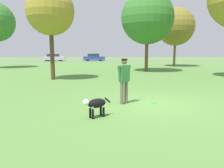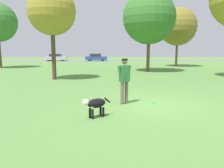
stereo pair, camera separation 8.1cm
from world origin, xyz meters
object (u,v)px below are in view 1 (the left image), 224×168
dog (95,104)px  parked_car_silver (54,58)px  person (124,77)px  parked_car_blue (94,57)px  tree_far_right (176,27)px  frisbee (154,103)px  tree_mid_center (147,18)px  tree_near_left (50,12)px

dog → parked_car_silver: size_ratio=0.21×
person → parked_car_blue: (-2.08, 35.27, -0.32)m
tree_far_right → parked_car_blue: 19.47m
dog → parked_car_blue: 36.98m
tree_far_right → parked_car_blue: (-10.72, 15.67, -4.28)m
tree_far_right → parked_car_silver: bearing=140.1°
frisbee → parked_car_silver: size_ratio=0.05×
tree_mid_center → parked_car_silver: (-13.48, 22.15, -4.41)m
tree_far_right → parked_car_silver: size_ratio=1.73×
frisbee → tree_near_left: tree_near_left is taller
person → tree_near_left: (-4.22, 7.31, 3.60)m
tree_mid_center → dog: bearing=-107.6°
dog → tree_mid_center: (4.64, 14.63, 4.67)m
parked_car_silver → parked_car_blue: size_ratio=0.99×
tree_near_left → dog: bearing=-70.6°
dog → parked_car_silver: bearing=-108.6°
parked_car_silver → parked_car_blue: parked_car_blue is taller
tree_far_right → parked_car_silver: tree_far_right is taller
tree_near_left → tree_mid_center: tree_mid_center is taller
person → parked_car_silver: bearing=70.8°
person → frisbee: person is taller
tree_mid_center → person: bearing=-105.5°
person → dog: 2.08m
person → parked_car_blue: size_ratio=0.40×
dog → parked_car_blue: (-1.03, 36.96, 0.28)m
tree_near_left → parked_car_blue: tree_near_left is taller
tree_far_right → parked_car_blue: tree_far_right is taller
frisbee → parked_car_blue: bearing=95.2°
parked_car_blue → person: bearing=-84.4°
parked_car_blue → tree_mid_center: bearing=-73.5°
parked_car_silver → parked_car_blue: 7.81m
tree_near_left → tree_mid_center: bearing=35.7°
dog → tree_near_left: (-3.17, 9.00, 4.20)m
tree_near_left → tree_far_right: bearing=43.7°
person → frisbee: bearing=-34.6°
tree_mid_center → tree_near_left: bearing=-144.3°
tree_near_left → parked_car_silver: 28.62m
tree_mid_center → frisbee: bearing=-100.7°
tree_far_right → tree_near_left: bearing=-136.3°
dog → tree_mid_center: tree_mid_center is taller
frisbee → tree_far_right: size_ratio=0.03×
person → tree_mid_center: bearing=39.6°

